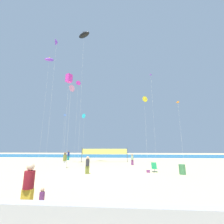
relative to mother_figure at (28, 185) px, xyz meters
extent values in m
plane|color=#D1BC89|center=(1.38, 8.73, -0.93)|extent=(120.00, 120.00, 0.00)
cube|color=#1E6B99|center=(1.38, 42.23, -0.92)|extent=(120.00, 20.00, 0.01)
cube|color=#A8A8AD|center=(1.38, -1.26, -0.56)|extent=(28.00, 0.44, 0.74)
cube|color=gold|center=(0.00, 0.00, -0.53)|extent=(0.38, 0.23, 0.79)
cylinder|color=maroon|center=(0.00, 0.00, 0.19)|extent=(0.40, 0.40, 0.65)
sphere|color=beige|center=(0.00, 0.00, 0.66)|extent=(0.29, 0.29, 0.29)
cube|color=#EA7260|center=(0.61, -0.05, -0.73)|extent=(0.18, 0.11, 0.39)
cylinder|color=#7A3872|center=(0.61, -0.05, -0.38)|extent=(0.19, 0.19, 0.32)
sphere|color=tan|center=(0.61, -0.05, -0.15)|extent=(0.14, 0.14, 0.14)
cube|color=#19727A|center=(-7.29, 23.94, -0.52)|extent=(0.39, 0.23, 0.82)
cylinder|color=navy|center=(-7.29, 23.94, 0.23)|extent=(0.41, 0.41, 0.68)
sphere|color=brown|center=(-7.29, 23.94, 0.72)|extent=(0.30, 0.30, 0.30)
cube|color=#7A3872|center=(4.71, 16.31, -0.58)|extent=(0.33, 0.20, 0.70)
cylinder|color=#99B28C|center=(4.71, 16.31, 0.06)|extent=(0.35, 0.35, 0.58)
sphere|color=tan|center=(4.71, 16.31, 0.48)|extent=(0.26, 0.26, 0.26)
cube|color=olive|center=(0.23, 8.59, -0.57)|extent=(0.34, 0.20, 0.71)
cylinder|color=#2D2D33|center=(0.23, 8.59, 0.07)|extent=(0.36, 0.36, 0.58)
sphere|color=tan|center=(0.23, 8.59, 0.50)|extent=(0.26, 0.26, 0.26)
cube|color=white|center=(-3.46, 12.44, -0.51)|extent=(0.40, 0.24, 0.83)
cylinder|color=olive|center=(-3.46, 12.44, 0.25)|extent=(0.42, 0.42, 0.69)
sphere|color=brown|center=(-3.46, 12.44, 0.74)|extent=(0.31, 0.31, 0.31)
cube|color=#1E8C4C|center=(6.62, 10.18, -0.61)|extent=(0.52, 0.48, 0.03)
cube|color=#1E8C4C|center=(6.62, 10.47, -0.33)|extent=(0.52, 0.23, 0.57)
cylinder|color=silver|center=(6.62, 10.04, -0.77)|extent=(0.03, 0.03, 0.32)
cylinder|color=silver|center=(6.62, 10.33, -0.77)|extent=(0.03, 0.03, 0.32)
cylinder|color=#3F7F4C|center=(8.85, 9.00, -0.49)|extent=(0.56, 0.56, 0.87)
cylinder|color=#4C4C51|center=(-3.55, 20.05, 0.27)|extent=(0.08, 0.08, 2.40)
cylinder|color=#4C4C51|center=(4.07, 21.38, 0.27)|extent=(0.08, 0.08, 2.40)
cube|color=#EAE566|center=(0.26, 20.71, 0.80)|extent=(7.62, 1.35, 0.90)
cube|color=#7A3872|center=(5.92, 9.78, -0.80)|extent=(0.32, 0.16, 0.25)
cylinder|color=silver|center=(-7.65, 28.56, 8.09)|extent=(0.01, 0.01, 18.04)
cone|color=#D833A5|center=(-7.65, 28.56, 17.11)|extent=(1.22, 1.01, 1.16)
cylinder|color=silver|center=(12.14, 17.77, 3.74)|extent=(0.01, 0.01, 9.33)
pyramid|color=orange|center=(12.13, 17.80, 8.45)|extent=(0.46, 0.46, 0.27)
cylinder|color=silver|center=(-5.19, 26.58, 3.68)|extent=(0.01, 0.01, 9.22)
cone|color=#26BFCC|center=(-5.19, 26.58, 8.30)|extent=(1.07, 0.79, 1.00)
cylinder|color=silver|center=(-3.01, 16.22, 9.80)|extent=(0.01, 0.01, 21.46)
ellipsoid|color=black|center=(-3.01, 16.22, 20.54)|extent=(2.54, 1.98, 1.02)
cube|color=black|center=(-3.01, 16.22, 20.90)|extent=(0.48, 0.06, 0.60)
cylinder|color=silver|center=(9.24, 23.03, 7.50)|extent=(0.01, 0.01, 16.85)
pyramid|color=purple|center=(9.27, 23.04, 15.97)|extent=(0.51, 0.50, 0.28)
cylinder|color=silver|center=(-7.27, 15.16, 8.81)|extent=(0.01, 0.01, 19.47)
cone|color=purple|center=(-7.27, 15.16, 18.55)|extent=(0.53, 1.08, 1.03)
cylinder|color=silver|center=(-3.40, 12.67, 4.13)|extent=(0.01, 0.01, 10.11)
cone|color=pink|center=(-3.40, 12.67, 9.18)|extent=(0.80, 1.04, 0.96)
cylinder|color=silver|center=(-5.15, 16.17, 5.75)|extent=(0.01, 0.01, 13.35)
cube|color=#D833A5|center=(-5.15, 16.17, 12.43)|extent=(1.11, 1.11, 1.30)
cylinder|color=silver|center=(7.11, 18.85, 4.21)|extent=(0.01, 0.01, 10.29)
cone|color=yellow|center=(7.11, 18.85, 9.36)|extent=(1.07, 0.84, 1.00)
cylinder|color=silver|center=(-9.00, 24.91, 3.65)|extent=(0.01, 0.01, 9.16)
pyramid|color=blue|center=(-9.00, 24.90, 8.29)|extent=(0.69, 0.70, 0.27)
cylinder|color=silver|center=(-12.56, 22.75, 9.71)|extent=(0.01, 0.01, 21.28)
ellipsoid|color=purple|center=(-12.56, 22.75, 20.35)|extent=(2.00, 1.88, 1.11)
cube|color=yellow|center=(-12.56, 22.75, 20.64)|extent=(0.39, 0.06, 0.49)
camera|label=1|loc=(3.76, -6.10, 1.39)|focal=24.54mm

